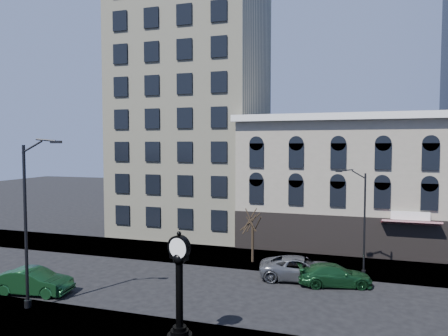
% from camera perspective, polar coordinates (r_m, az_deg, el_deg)
% --- Properties ---
extents(ground, '(160.00, 160.00, 0.00)m').
position_cam_1_polar(ground, '(28.73, -6.40, -16.52)').
color(ground, black).
rests_on(ground, ground).
extents(sidewalk_far, '(160.00, 6.00, 0.12)m').
position_cam_1_polar(sidewalk_far, '(35.86, -1.24, -12.37)').
color(sidewalk_far, gray).
rests_on(sidewalk_far, ground).
extents(cream_tower, '(15.90, 15.40, 42.50)m').
position_cam_1_polar(cream_tower, '(47.83, -4.30, 14.82)').
color(cream_tower, beige).
rests_on(cream_tower, ground).
extents(victorian_row, '(22.60, 11.19, 12.50)m').
position_cam_1_polar(victorian_row, '(40.92, 18.55, -2.14)').
color(victorian_row, gray).
rests_on(victorian_row, ground).
extents(street_clock, '(1.23, 1.23, 5.44)m').
position_cam_1_polar(street_clock, '(20.45, -6.39, -17.16)').
color(street_clock, black).
rests_on(street_clock, sidewalk_near).
extents(street_lamp_near, '(2.57, 1.01, 10.17)m').
position_cam_1_polar(street_lamp_near, '(25.61, -25.14, -1.33)').
color(street_lamp_near, black).
rests_on(street_lamp_near, sidewalk_near).
extents(street_lamp_far, '(2.06, 0.56, 7.99)m').
position_cam_1_polar(street_lamp_far, '(30.96, 18.45, -3.51)').
color(street_lamp_far, black).
rests_on(street_lamp_far, sidewalk_far).
extents(bare_tree_far, '(2.81, 2.81, 4.82)m').
position_cam_1_polar(bare_tree_far, '(33.08, 4.13, -7.14)').
color(bare_tree_far, '#312518').
rests_on(bare_tree_far, sidewalk_far).
extents(car_near_b, '(5.20, 2.39, 1.65)m').
position_cam_1_polar(car_near_b, '(29.84, -25.58, -14.39)').
color(car_near_b, '#143F1E').
rests_on(car_near_b, ground).
extents(car_far_a, '(6.13, 3.27, 1.64)m').
position_cam_1_polar(car_far_a, '(30.20, 10.90, -13.93)').
color(car_far_a, '#595B60').
rests_on(car_far_a, ground).
extents(car_far_b, '(5.42, 3.25, 1.47)m').
position_cam_1_polar(car_far_b, '(29.61, 15.50, -14.51)').
color(car_far_b, '#143F1E').
rests_on(car_far_b, ground).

